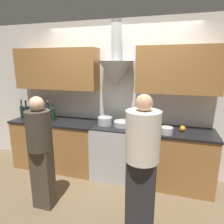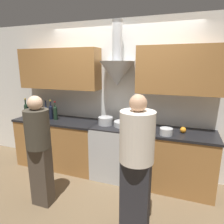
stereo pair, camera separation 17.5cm
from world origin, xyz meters
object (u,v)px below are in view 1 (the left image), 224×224
wine_bottle_4 (39,112)px  stock_pot (105,121)px  stove_range (114,150)px  wine_bottle_3 (34,112)px  orange_fruit (183,129)px  person_foreground_left (40,149)px  saucepan (167,131)px  wine_bottle_0 (22,110)px  wine_bottle_5 (43,113)px  wine_bottle_6 (48,112)px  wine_bottle_2 (31,111)px  wine_bottle_1 (26,111)px  mixing_bowl (123,124)px  wine_bottle_7 (53,113)px  person_foreground_right (142,160)px

wine_bottle_4 → stock_pot: 1.26m
stove_range → wine_bottle_3: bearing=-178.7°
wine_bottle_4 → orange_fruit: size_ratio=3.69×
stove_range → person_foreground_left: 1.28m
wine_bottle_3 → saucepan: wine_bottle_3 is taller
wine_bottle_0 → orange_fruit: 2.86m
wine_bottle_5 → wine_bottle_6: (0.09, 0.02, 0.01)m
saucepan → person_foreground_left: (-1.53, -0.85, -0.12)m
person_foreground_left → stock_pot: bearing=62.6°
person_foreground_left → wine_bottle_6: bearing=118.1°
wine_bottle_0 → wine_bottle_5: wine_bottle_0 is taller
orange_fruit → stove_range: bearing=180.0°
wine_bottle_0 → wine_bottle_2: bearing=3.9°
wine_bottle_5 → stock_pot: wine_bottle_5 is taller
orange_fruit → wine_bottle_1: bearing=-179.8°
wine_bottle_6 → wine_bottle_4: bearing=-175.6°
wine_bottle_6 → mixing_bowl: 1.37m
stock_pot → orange_fruit: (1.22, 0.00, -0.02)m
wine_bottle_5 → saucepan: (2.16, -0.14, -0.09)m
wine_bottle_7 → stock_pot: bearing=1.3°
wine_bottle_0 → wine_bottle_4: 0.37m
stock_pot → person_foreground_left: (-0.53, -1.02, -0.13)m
mixing_bowl → person_foreground_left: person_foreground_left is taller
stove_range → wine_bottle_7: (-1.12, -0.02, 0.59)m
wine_bottle_0 → person_foreground_left: (1.10, -1.00, -0.21)m
stove_range → person_foreground_left: size_ratio=0.60×
wine_bottle_5 → stock_pot: bearing=1.7°
wine_bottle_0 → orange_fruit: (2.86, 0.02, -0.10)m
orange_fruit → saucepan: size_ratio=0.48×
wine_bottle_5 → saucepan: bearing=-3.7°
wine_bottle_0 → wine_bottle_1: 0.09m
mixing_bowl → person_foreground_right: bearing=-65.9°
stove_range → saucepan: size_ratio=4.98×
stove_range → wine_bottle_2: (-1.60, -0.01, 0.59)m
mixing_bowl → orange_fruit: bearing=-0.3°
wine_bottle_6 → person_foreground_left: bearing=-61.9°
wine_bottle_5 → person_foreground_right: person_foreground_right is taller
wine_bottle_0 → wine_bottle_7: wine_bottle_0 is taller
wine_bottle_1 → stock_pot: bearing=0.2°
wine_bottle_5 → orange_fruit: 2.38m
saucepan → person_foreground_left: size_ratio=0.12×
stock_pot → wine_bottle_7: bearing=-178.7°
wine_bottle_3 → stove_range: bearing=1.3°
wine_bottle_4 → wine_bottle_2: bearing=173.2°
wine_bottle_4 → person_foreground_right: bearing=-26.3°
stock_pot → wine_bottle_2: bearing=-179.6°
wine_bottle_5 → stock_pot: size_ratio=1.44×
wine_bottle_7 → person_foreground_right: bearing=-30.3°
wine_bottle_6 → orange_fruit: (2.29, 0.02, -0.10)m
wine_bottle_4 → mixing_bowl: (1.56, 0.04, -0.09)m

